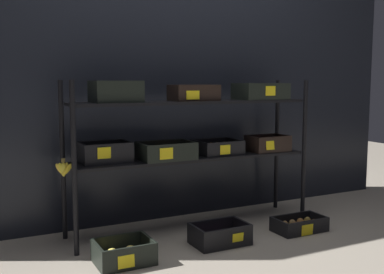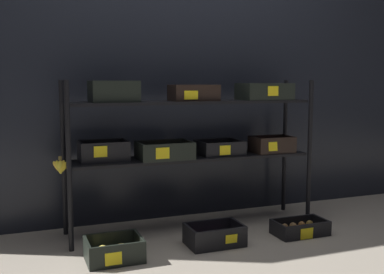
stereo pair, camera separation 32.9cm
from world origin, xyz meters
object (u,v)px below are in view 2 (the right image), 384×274
(display_rack, at_px, (192,130))
(crate_ground_kiwi, at_px, (300,229))
(crate_ground_apple_gold, at_px, (114,252))
(crate_ground_plum, at_px, (215,238))

(display_rack, xyz_separation_m, crate_ground_kiwi, (0.64, -0.41, -0.67))
(display_rack, relative_size, crate_ground_kiwi, 5.06)
(crate_ground_apple_gold, relative_size, crate_ground_kiwi, 0.89)
(display_rack, distance_m, crate_ground_plum, 0.77)
(display_rack, distance_m, crate_ground_kiwi, 1.02)
(crate_ground_plum, relative_size, crate_ground_kiwi, 0.98)
(crate_ground_apple_gold, xyz_separation_m, crate_ground_kiwi, (1.30, 0.00, -0.01))
(display_rack, relative_size, crate_ground_apple_gold, 5.65)
(crate_ground_apple_gold, relative_size, crate_ground_plum, 0.91)
(display_rack, height_order, crate_ground_apple_gold, display_rack)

